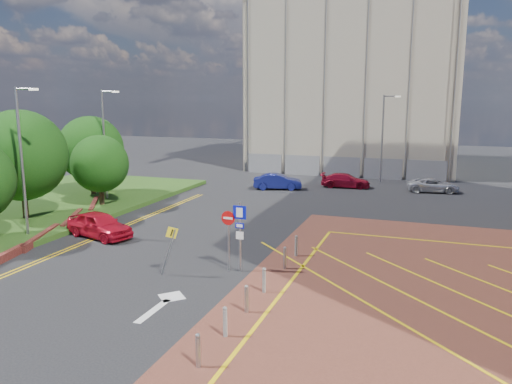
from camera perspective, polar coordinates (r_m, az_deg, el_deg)
The scene contains 18 objects.
ground at distance 22.09m, azimuth -3.99°, elevation -9.75°, with size 140.00×140.00×0.00m, color black.
grass_bed at distance 37.04m, azimuth -26.47°, elevation -2.22°, with size 14.00×32.00×0.30m, color #2B4D18.
retaining_wall at distance 30.00m, azimuth -23.63°, elevation -4.72°, with size 6.06×20.33×0.40m.
tree_b at distance 33.95m, azimuth -25.29°, elevation 3.80°, with size 5.60×5.60×6.74m.
tree_c at distance 36.53m, azimuth -17.43°, elevation 3.10°, with size 4.00×4.00×4.90m.
tree_d at distance 40.64m, azimuth -18.36°, elevation 4.72°, with size 5.00×5.00×6.08m.
lamp_left_near at distance 29.63m, azimuth -25.15°, elevation 3.78°, with size 1.53×0.16×8.00m.
lamp_left_far at distance 38.53m, azimuth -16.87°, elevation 5.69°, with size 1.53×0.16×8.00m.
lamp_back at distance 47.28m, azimuth 14.34°, elevation 6.29°, with size 1.53×0.16×8.00m.
sign_cluster at distance 22.26m, azimuth -2.35°, elevation -4.29°, with size 1.17×0.12×3.20m.
warning_sign at distance 22.08m, azimuth -9.84°, elevation -5.98°, with size 0.84×0.43×2.24m.
bollard_row at distance 19.69m, azimuth 0.29°, elevation -10.86°, with size 0.14×11.14×0.90m.
construction_building at distance 59.65m, azimuth 11.72°, elevation 13.63°, with size 21.20×19.20×22.00m, color #B0A690.
construction_fence at distance 49.96m, azimuth 10.85°, elevation 2.77°, with size 21.60×0.06×2.00m, color gray.
car_red_left at distance 29.34m, azimuth -17.45°, elevation -3.59°, with size 1.70×4.23×1.44m, color red.
car_blue_back at distance 42.72m, azimuth 2.48°, elevation 1.20°, with size 1.43×4.10×1.35m, color navy.
car_red_back at distance 44.33m, azimuth 10.19°, elevation 1.31°, with size 1.72×4.24×1.23m, color maroon.
car_silver_back at distance 44.00m, azimuth 19.57°, elevation 0.73°, with size 1.91×4.14×1.15m, color silver.
Camera 1 is at (8.29, -18.97, 7.70)m, focal length 35.00 mm.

